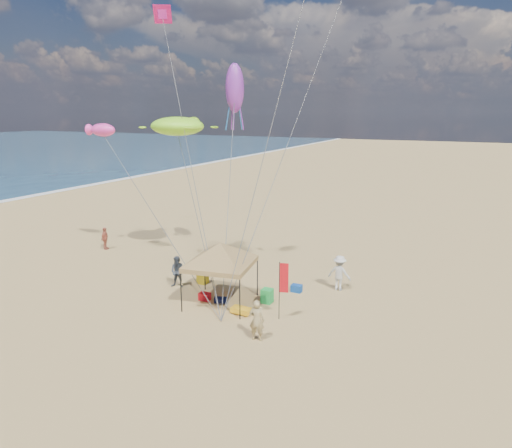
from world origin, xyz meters
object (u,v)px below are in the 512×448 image
object	(u,v)px
person_far_a	(105,238)
beach_cart	(241,310)
feather_flag	(283,281)
person_near_b	(178,272)
cooler_red	(205,297)
canopy_tent	(220,245)
chair_yellow	(203,277)
chair_green	(267,296)
cooler_blue	(297,288)
person_near_a	(257,320)
person_near_c	(339,273)

from	to	relation	value
person_far_a	beach_cart	bearing A→B (deg)	-129.31
feather_flag	person_near_b	world-z (taller)	feather_flag
cooler_red	beach_cart	size ratio (longest dim) A/B	0.60
canopy_tent	cooler_red	bearing A→B (deg)	-177.49
chair_yellow	person_near_b	world-z (taller)	person_near_b
canopy_tent	person_near_b	size ratio (longest dim) A/B	3.34
canopy_tent	chair_green	size ratio (longest dim) A/B	8.14
feather_flag	chair_yellow	bearing A→B (deg)	158.64
canopy_tent	cooler_blue	world-z (taller)	canopy_tent
cooler_blue	person_near_a	size ratio (longest dim) A/B	0.31
chair_green	chair_yellow	distance (m)	4.32
chair_green	person_far_a	distance (m)	13.98
person_near_a	cooler_red	bearing A→B (deg)	-41.53
cooler_blue	canopy_tent	bearing A→B (deg)	-133.13
feather_flag	chair_yellow	xyz separation A→B (m)	(-5.63, 2.20, -1.48)
person_near_b	cooler_red	bearing A→B (deg)	-38.19
chair_yellow	cooler_blue	bearing A→B (deg)	12.32
canopy_tent	feather_flag	distance (m)	3.57
beach_cart	person_far_a	world-z (taller)	person_far_a
feather_flag	beach_cart	xyz separation A→B (m)	(-1.91, -0.34, -1.63)
beach_cart	person_near_a	world-z (taller)	person_near_a
cooler_blue	chair_yellow	bearing A→B (deg)	-167.68
chair_green	canopy_tent	bearing A→B (deg)	-151.97
beach_cart	cooler_red	bearing A→B (deg)	165.12
canopy_tent	chair_green	world-z (taller)	canopy_tent
chair_yellow	person_far_a	distance (m)	9.67
feather_flag	chair_yellow	size ratio (longest dim) A/B	3.88
person_near_c	cooler_red	bearing A→B (deg)	39.97
chair_green	chair_yellow	world-z (taller)	same
cooler_blue	beach_cart	xyz separation A→B (m)	(-1.33, -3.65, 0.01)
beach_cart	person_far_a	size ratio (longest dim) A/B	0.59
chair_yellow	person_near_c	world-z (taller)	person_near_c
feather_flag	beach_cart	distance (m)	2.54
feather_flag	chair_green	bearing A→B (deg)	135.12
canopy_tent	person_far_a	size ratio (longest dim) A/B	3.72
canopy_tent	person_near_c	distance (m)	6.60
cooler_blue	person_near_b	bearing A→B (deg)	-160.11
feather_flag	person_near_b	xyz separation A→B (m)	(-6.49, 1.17, -0.98)
person_near_b	chair_yellow	bearing A→B (deg)	33.79
chair_green	person_near_b	distance (m)	5.13
cooler_red	person_near_a	world-z (taller)	person_near_a
person_near_b	person_far_a	world-z (taller)	person_near_b
feather_flag	person_near_b	bearing A→B (deg)	169.81
chair_green	person_near_c	size ratio (longest dim) A/B	0.37
person_far_a	person_near_b	bearing A→B (deg)	-130.72
feather_flag	person_near_b	distance (m)	6.67
cooler_red	feather_flag	bearing A→B (deg)	-3.86
person_near_b	person_near_c	world-z (taller)	person_near_c
canopy_tent	person_near_a	xyz separation A→B (m)	(3.17, -2.54, -2.10)
cooler_blue	person_far_a	distance (m)	14.46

